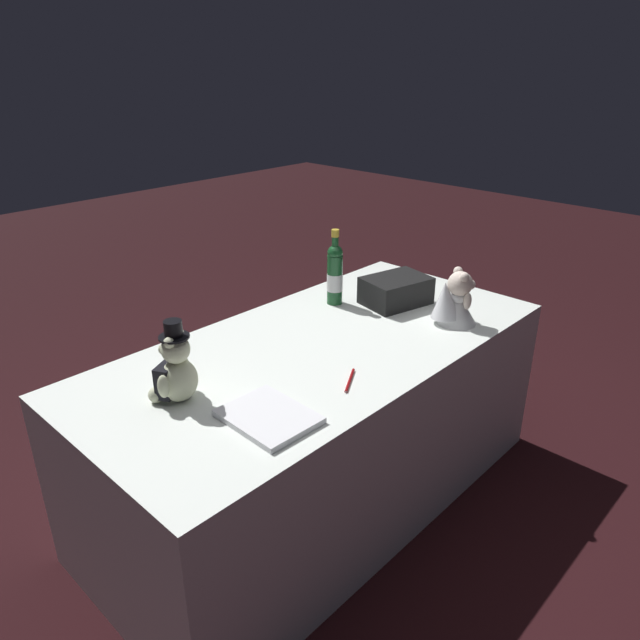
% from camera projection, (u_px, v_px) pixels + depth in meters
% --- Properties ---
extents(ground_plane, '(12.00, 12.00, 0.00)m').
position_uv_depth(ground_plane, '(320.00, 493.00, 2.53)').
color(ground_plane, black).
extents(reception_table, '(1.87, 0.88, 0.71)m').
position_uv_depth(reception_table, '(320.00, 423.00, 2.38)').
color(reception_table, white).
rests_on(reception_table, ground_plane).
extents(teddy_bear_groom, '(0.15, 0.15, 0.27)m').
position_uv_depth(teddy_bear_groom, '(175.00, 371.00, 1.84)').
color(teddy_bear_groom, beige).
rests_on(teddy_bear_groom, reception_table).
extents(teddy_bear_bride, '(0.21, 0.20, 0.23)m').
position_uv_depth(teddy_bear_bride, '(455.00, 301.00, 2.37)').
color(teddy_bear_bride, white).
rests_on(teddy_bear_bride, reception_table).
extents(champagne_bottle, '(0.07, 0.07, 0.33)m').
position_uv_depth(champagne_bottle, '(335.00, 273.00, 2.55)').
color(champagne_bottle, '#1A4F27').
rests_on(champagne_bottle, reception_table).
extents(signing_pen, '(0.14, 0.09, 0.01)m').
position_uv_depth(signing_pen, '(350.00, 381.00, 1.97)').
color(signing_pen, maroon).
rests_on(signing_pen, reception_table).
extents(gift_case_black, '(0.31, 0.26, 0.12)m').
position_uv_depth(gift_case_black, '(396.00, 290.00, 2.58)').
color(gift_case_black, black).
rests_on(gift_case_black, reception_table).
extents(guestbook, '(0.22, 0.28, 0.02)m').
position_uv_depth(guestbook, '(268.00, 417.00, 1.77)').
color(guestbook, white).
rests_on(guestbook, reception_table).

